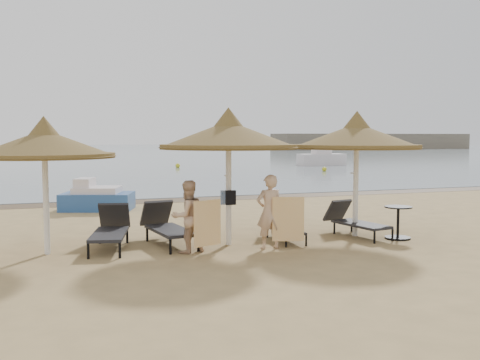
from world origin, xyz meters
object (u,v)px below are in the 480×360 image
object	(u,v)px
lounger_near_left	(166,225)
side_table	(398,223)
palapa_left	(44,144)
person_left	(187,211)
palapa_right	(357,137)
lounger_far_left	(111,229)
person_right	(269,206)
palapa_center	(228,136)
lounger_far_right	(354,220)
lounger_near_right	(282,226)
pedal_boat	(97,198)

from	to	relation	value
lounger_near_left	side_table	world-z (taller)	lounger_near_left
palapa_left	person_left	bearing A→B (deg)	-15.70
palapa_right	lounger_far_left	distance (m)	6.33
palapa_left	side_table	xyz separation A→B (m)	(8.12, -0.93, -1.96)
lounger_near_left	person_right	xyz separation A→B (m)	(2.08, -1.30, 0.54)
lounger_far_left	palapa_center	bearing A→B (deg)	-0.08
palapa_left	lounger_far_left	size ratio (longest dim) A/B	1.34
lounger_near_left	lounger_far_right	distance (m)	4.73
palapa_center	palapa_right	size ratio (longest dim) A/B	1.01
lounger_near_left	lounger_near_right	world-z (taller)	lounger_near_left
palapa_left	lounger_far_right	distance (m)	7.58
pedal_boat	person_right	bearing A→B (deg)	-49.11
palapa_center	pedal_boat	bearing A→B (deg)	109.65
palapa_center	lounger_far_right	world-z (taller)	palapa_center
palapa_left	person_left	distance (m)	3.31
pedal_boat	palapa_right	bearing A→B (deg)	-32.09
lounger_near_left	side_table	size ratio (longest dim) A/B	2.77
palapa_center	side_table	bearing A→B (deg)	-8.92
side_table	person_right	world-z (taller)	person_right
palapa_left	person_right	world-z (taller)	palapa_left
palapa_right	lounger_far_right	size ratio (longest dim) A/B	1.58
lounger_near_right	lounger_far_right	bearing A→B (deg)	-0.80
palapa_left	person_right	size ratio (longest dim) A/B	1.53
palapa_center	person_right	bearing A→B (deg)	-44.19
lounger_near_right	palapa_right	bearing A→B (deg)	-3.32
lounger_near_right	person_right	xyz separation A→B (m)	(-0.68, -0.88, 0.63)
palapa_left	person_right	xyz separation A→B (m)	(4.70, -0.99, -1.37)
palapa_left	pedal_boat	world-z (taller)	palapa_left
palapa_right	side_table	xyz separation A→B (m)	(0.81, -0.65, -2.12)
person_right	palapa_left	bearing A→B (deg)	-10.84
lounger_far_left	person_left	bearing A→B (deg)	-23.67
lounger_far_left	lounger_near_left	size ratio (longest dim) A/B	0.99
palapa_left	palapa_center	xyz separation A→B (m)	(3.97, -0.28, 0.19)
lounger_near_left	lounger_far_left	bearing A→B (deg)	172.24
palapa_right	person_left	size ratio (longest dim) A/B	1.74
lounger_near_right	side_table	bearing A→B (deg)	-14.91
palapa_left	palapa_center	bearing A→B (deg)	-4.00
side_table	person_left	size ratio (longest dim) A/B	0.44
lounger_far_right	palapa_left	bearing A→B (deg)	167.39
lounger_near_right	person_right	bearing A→B (deg)	-126.17
lounger_far_left	lounger_near_right	xyz separation A→B (m)	(4.03, -0.40, -0.09)
lounger_far_left	person_right	size ratio (longest dim) A/B	1.14
lounger_far_right	person_left	size ratio (longest dim) A/B	1.11
lounger_far_left	lounger_far_right	distance (m)	5.99
pedal_boat	lounger_far_right	bearing A→B (deg)	-31.68
person_right	pedal_boat	size ratio (longest dim) A/B	0.73
palapa_right	person_right	distance (m)	3.11
lounger_far_right	person_right	size ratio (longest dim) A/B	1.04
palapa_center	side_table	xyz separation A→B (m)	(4.15, -0.65, -2.15)
side_table	palapa_right	bearing A→B (deg)	141.30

